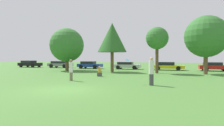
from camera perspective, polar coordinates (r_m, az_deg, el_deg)
ground_plane at (r=11.27m, az=-14.50°, el=-7.90°), size 120.00×120.00×0.00m
person_thrower at (r=15.41m, az=-12.30°, el=-1.95°), size 0.29×0.29×1.72m
person_catcher at (r=12.88m, az=11.85°, el=-2.38°), size 0.35×0.35×1.89m
frisbee at (r=13.50m, az=4.64°, el=1.00°), size 0.29×0.26×0.17m
bystander_sitting at (r=18.56m, az=-3.79°, el=-2.76°), size 0.39×0.33×1.00m
tree_0 at (r=27.61m, az=-13.51°, el=5.28°), size 4.79×4.79×6.01m
tree_1 at (r=24.33m, az=0.04°, el=7.68°), size 3.74×3.74×6.30m
tree_2 at (r=22.89m, az=13.49°, el=7.19°), size 2.63×2.63×5.45m
tree_3 at (r=23.43m, az=26.59°, el=7.15°), size 4.61×4.61×6.49m
parked_car_black at (r=39.03m, az=-23.64°, el=-0.18°), size 4.36×2.08×1.26m
parked_car_grey at (r=35.21m, az=-15.50°, el=-0.34°), size 4.43×1.97×1.19m
parked_car_blue at (r=31.69m, az=-6.83°, el=-0.51°), size 4.08×2.01×1.20m
parked_car_silver at (r=30.01m, az=4.49°, el=-0.70°), size 4.29×1.92×1.14m
parked_car_yellow at (r=28.85m, az=16.39°, el=-0.82°), size 4.59×2.08×1.19m
parked_car_red at (r=29.32m, az=28.57°, el=-0.89°), size 4.07×2.12×1.20m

